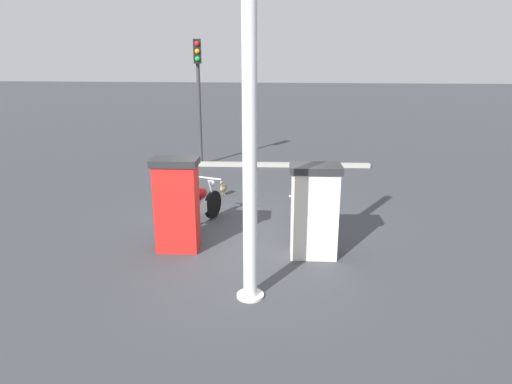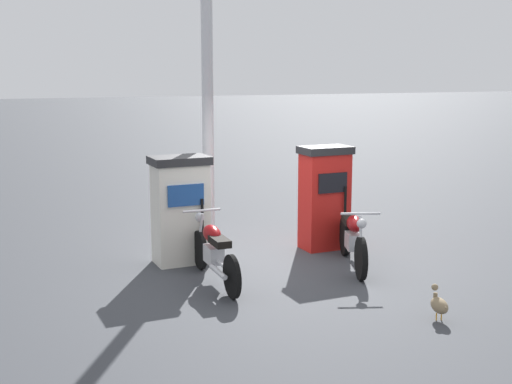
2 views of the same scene
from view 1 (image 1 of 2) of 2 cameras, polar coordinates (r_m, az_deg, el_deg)
ground_plane at (r=8.73m, az=-0.91°, el=-6.03°), size 120.00×120.00×0.00m
fuel_pump_near at (r=7.83m, az=7.36°, el=-2.34°), size 0.63×0.90×1.64m
fuel_pump_far at (r=8.13m, az=-9.96°, el=-1.55°), size 0.58×0.84×1.69m
motorcycle_near_pump at (r=9.00m, az=6.04°, el=-2.32°), size 1.99×0.56×0.93m
motorcycle_far_pump at (r=9.29m, az=-7.39°, el=-1.84°), size 1.84×0.81×0.94m
wandering_duck at (r=11.50m, az=-4.15°, el=0.55°), size 0.40×0.22×0.40m
roadside_traffic_light at (r=14.61m, az=-7.31°, el=13.70°), size 0.40×0.28×3.93m
canopy_support_pole at (r=6.03m, az=-0.80°, el=4.38°), size 0.40×0.40×4.31m
road_edge_kerb at (r=14.61m, az=2.11°, el=3.48°), size 0.66×6.24×0.12m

